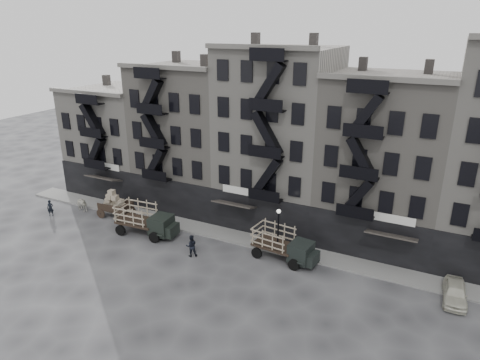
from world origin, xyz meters
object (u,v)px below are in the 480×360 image
at_px(horse, 81,204).
at_px(pedestrian_mid, 191,246).
at_px(wagon, 115,201).
at_px(pedestrian_west, 50,208).
at_px(stake_truck_east, 283,242).
at_px(car_east, 455,292).
at_px(stake_truck_west, 145,218).

height_order(horse, pedestrian_mid, pedestrian_mid).
height_order(wagon, pedestrian_west, wagon).
bearing_deg(horse, wagon, -72.45).
bearing_deg(wagon, stake_truck_east, -5.11).
bearing_deg(pedestrian_west, wagon, -10.63).
distance_m(horse, wagon, 4.44).
relative_size(stake_truck_east, car_east, 1.47).
bearing_deg(stake_truck_east, wagon, -174.21).
xyz_separation_m(wagon, car_east, (32.02, -0.13, -1.04)).
bearing_deg(pedestrian_west, car_east, -31.46).
xyz_separation_m(stake_truck_west, car_east, (26.67, 1.66, -1.05)).
relative_size(wagon, pedestrian_mid, 1.84).
relative_size(stake_truck_west, pedestrian_mid, 3.09).
distance_m(wagon, car_east, 32.04).
xyz_separation_m(horse, stake_truck_east, (23.06, 0.28, 0.82)).
relative_size(wagon, car_east, 0.93).
bearing_deg(pedestrian_mid, stake_truck_west, -52.21).
height_order(horse, stake_truck_west, stake_truck_west).
xyz_separation_m(car_east, pedestrian_mid, (-20.54, -3.20, 0.32)).
distance_m(stake_truck_east, pedestrian_mid, 7.91).
distance_m(wagon, stake_truck_east, 18.75).
height_order(wagon, stake_truck_east, wagon).
xyz_separation_m(wagon, pedestrian_west, (-6.22, -2.89, -0.85)).
bearing_deg(stake_truck_west, wagon, 157.59).
height_order(stake_truck_west, stake_truck_east, stake_truck_west).
bearing_deg(wagon, car_east, -4.51).
bearing_deg(pedestrian_west, horse, 15.23).
bearing_deg(horse, car_east, -79.06).
distance_m(stake_truck_west, pedestrian_mid, 6.36).
bearing_deg(stake_truck_east, car_east, 7.26).
height_order(horse, stake_truck_east, stake_truck_east).
bearing_deg(stake_truck_west, pedestrian_mid, -18.11).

